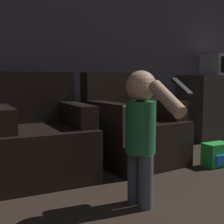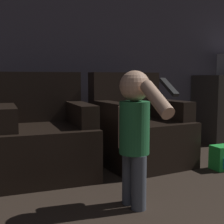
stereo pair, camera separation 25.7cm
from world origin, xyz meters
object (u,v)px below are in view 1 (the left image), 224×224
at_px(armchair_left, 40,140).
at_px(toy_backpack, 217,155).
at_px(armchair_right, 132,131).
at_px(person_toddler, 141,127).
at_px(microwave, 221,65).

distance_m(armchair_left, toy_backpack, 1.77).
height_order(armchair_right, person_toddler, armchair_right).
bearing_deg(armchair_left, microwave, 13.24).
distance_m(armchair_right, microwave, 2.13).
bearing_deg(armchair_right, microwave, 11.37).
bearing_deg(microwave, armchair_left, -168.71).
relative_size(person_toddler, toy_backpack, 3.43).
relative_size(toy_backpack, microwave, 0.55).
distance_m(armchair_right, toy_backpack, 0.90).
relative_size(person_toddler, microwave, 1.89).
relative_size(armchair_left, microwave, 1.91).
distance_m(person_toddler, microwave, 2.98).
distance_m(armchair_left, microwave, 3.05).
height_order(armchair_right, toy_backpack, armchair_right).
bearing_deg(armchair_right, armchair_left, 174.50).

